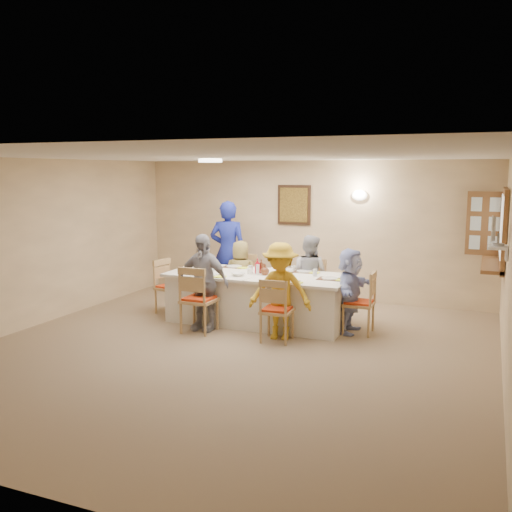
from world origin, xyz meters
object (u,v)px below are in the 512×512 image
at_px(chair_right_end, 359,302).
at_px(diner_front_right, 280,291).
at_px(dining_table, 258,298).
at_px(chair_front_left, 199,299).
at_px(diner_right_end, 350,291).
at_px(diner_back_right, 309,276).
at_px(chair_back_left, 243,281).
at_px(chair_left_end, 171,286).
at_px(chair_front_right, 277,309).
at_px(diner_front_left, 203,282).
at_px(condiment_ketchup, 257,266).
at_px(diner_back_left, 241,275).
at_px(serving_hatch, 504,229).
at_px(chair_back_right, 311,287).
at_px(caregiver, 228,251).

relative_size(chair_right_end, diner_front_right, 0.68).
xyz_separation_m(dining_table, chair_front_left, (-0.60, -0.80, 0.11)).
height_order(chair_right_end, diner_right_end, diner_right_end).
distance_m(chair_front_left, diner_back_right, 1.91).
distance_m(chair_back_left, chair_left_end, 1.24).
bearing_deg(chair_front_right, diner_back_right, -93.01).
xyz_separation_m(dining_table, diner_right_end, (1.42, 0.00, 0.23)).
bearing_deg(diner_right_end, diner_front_left, 110.88).
bearing_deg(chair_front_right, diner_front_right, -93.01).
distance_m(chair_back_left, condiment_ketchup, 1.06).
distance_m(diner_back_left, diner_front_left, 1.37).
height_order(chair_front_right, diner_back_right, diner_back_right).
bearing_deg(serving_hatch, diner_back_left, -176.86).
distance_m(dining_table, diner_front_right, 0.95).
relative_size(chair_back_right, diner_right_end, 0.73).
relative_size(chair_left_end, diner_back_left, 0.76).
relative_size(diner_front_right, caregiver, 0.75).
bearing_deg(chair_left_end, chair_back_left, -38.42).
bearing_deg(chair_left_end, caregiver, -12.02).
relative_size(chair_front_left, diner_back_right, 0.75).
distance_m(diner_front_left, caregiver, 1.89).
xyz_separation_m(chair_right_end, diner_front_left, (-2.15, -0.68, 0.25)).
height_order(chair_back_left, diner_front_right, diner_front_right).
bearing_deg(chair_front_right, chair_back_left, -56.14).
bearing_deg(diner_back_right, chair_front_left, 61.44).
height_order(chair_back_left, chair_front_right, chair_back_left).
xyz_separation_m(diner_front_left, caregiver, (-0.45, 1.83, 0.19)).
bearing_deg(chair_back_right, chair_right_end, -39.12).
relative_size(diner_back_left, diner_right_end, 0.95).
distance_m(dining_table, chair_back_right, 1.00).
relative_size(serving_hatch, chair_front_right, 1.68).
distance_m(chair_right_end, diner_back_right, 1.19).
relative_size(dining_table, diner_front_left, 1.95).
xyz_separation_m(chair_right_end, diner_back_right, (-0.95, 0.68, 0.20)).
height_order(chair_front_right, chair_left_end, chair_front_right).
xyz_separation_m(chair_back_left, diner_back_left, (0.00, -0.12, 0.13)).
xyz_separation_m(diner_back_left, diner_front_left, (-0.00, -1.36, 0.13)).
bearing_deg(chair_back_left, caregiver, 130.66).
height_order(chair_front_left, caregiver, caregiver).
relative_size(chair_front_right, chair_left_end, 1.00).
height_order(dining_table, chair_back_right, chair_back_right).
xyz_separation_m(chair_front_left, chair_front_right, (1.20, 0.00, -0.05)).
xyz_separation_m(diner_front_right, condiment_ketchup, (-0.62, 0.70, 0.20)).
height_order(serving_hatch, diner_front_right, serving_hatch).
relative_size(serving_hatch, chair_left_end, 1.69).
xyz_separation_m(chair_back_right, diner_front_right, (0.00, -1.48, 0.23)).
distance_m(chair_back_left, diner_back_right, 1.22).
xyz_separation_m(chair_front_left, chair_left_end, (-0.95, 0.80, -0.05)).
height_order(dining_table, chair_back_left, chair_back_left).
distance_m(chair_back_left, chair_back_right, 1.20).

